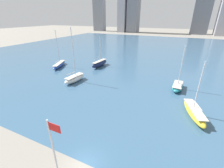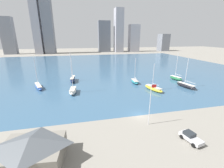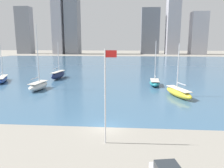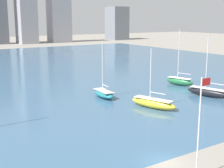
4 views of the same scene
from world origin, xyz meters
name	(u,v)px [view 2 (image 2 of 4)]	position (x,y,z in m)	size (l,w,h in m)	color
ground_plane	(139,116)	(0.00, 0.00, 0.00)	(500.00, 500.00, 0.00)	gray
harbor_water	(100,66)	(0.00, 70.00, 0.00)	(180.00, 140.00, 0.00)	#385B7A
boat_shed	(32,150)	(-22.77, -10.66, 2.47)	(10.16, 8.27, 4.94)	slate
flag_pole	(150,103)	(0.49, -4.30, 5.44)	(1.24, 0.14, 9.93)	silver
distant_city_skyline	(85,32)	(-3.66, 169.76, 25.00)	(211.31, 20.40, 66.04)	slate
sailboat_black	(186,86)	(26.98, 16.90, 0.93)	(4.10, 9.04, 11.74)	black
sailboat_teal	(135,81)	(9.21, 27.43, 0.80)	(2.91, 6.81, 10.85)	#1E757F
sailboat_white	(73,91)	(-17.32, 20.58, 1.01)	(3.09, 7.41, 14.46)	white
sailboat_blue	(38,86)	(-30.95, 29.41, 0.83)	(5.39, 10.00, 12.73)	#284CA8
sailboat_navy	(73,79)	(-17.76, 35.87, 1.13)	(2.58, 8.98, 10.60)	#19234C
sailboat_yellow	(154,88)	(12.54, 16.54, 0.91)	(4.66, 8.82, 10.29)	yellow
sailboat_green	(176,78)	(29.97, 27.81, 1.00)	(3.67, 6.99, 12.67)	#236B3D
parked_pickup_silver	(191,137)	(5.84, -11.56, 0.89)	(2.82, 4.71, 1.77)	#B7B7BC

